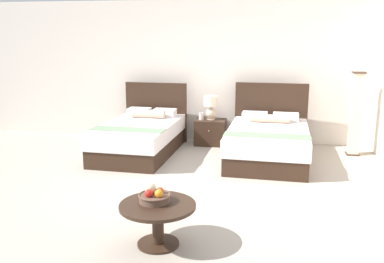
{
  "coord_description": "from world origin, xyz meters",
  "views": [
    {
      "loc": [
        1.11,
        -5.63,
        2.12
      ],
      "look_at": [
        0.02,
        0.45,
        0.71
      ],
      "focal_mm": 39.69,
      "sensor_mm": 36.0,
      "label": 1
    }
  ],
  "objects": [
    {
      "name": "bed_near_corner",
      "position": [
        1.15,
        1.59,
        0.32
      ],
      "size": [
        1.43,
        2.16,
        1.23
      ],
      "color": "#312015",
      "rests_on": "ground"
    },
    {
      "name": "floor_lamp_corner",
      "position": [
        2.67,
        2.19,
        0.75
      ],
      "size": [
        0.22,
        0.22,
        1.5
      ],
      "color": "#443024",
      "rests_on": "ground"
    },
    {
      "name": "ground_plane",
      "position": [
        0.0,
        0.0,
        -0.01
      ],
      "size": [
        9.89,
        9.44,
        0.02
      ],
      "primitive_type": "cube",
      "color": "#AC9F90"
    },
    {
      "name": "table_lamp",
      "position": [
        0.03,
        2.49,
        0.77
      ],
      "size": [
        0.27,
        0.27,
        0.47
      ],
      "color": "beige",
      "rests_on": "nightstand"
    },
    {
      "name": "coffee_table",
      "position": [
        0.05,
        -1.74,
        0.33
      ],
      "size": [
        0.78,
        0.78,
        0.45
      ],
      "color": "#312015",
      "rests_on": "ground"
    },
    {
      "name": "bed_near_window",
      "position": [
        -1.14,
        1.59,
        0.32
      ],
      "size": [
        1.32,
        2.2,
        1.19
      ],
      "color": "#312015",
      "rests_on": "ground"
    },
    {
      "name": "vase",
      "position": [
        -0.15,
        2.43,
        0.57
      ],
      "size": [
        0.09,
        0.09,
        0.14
      ],
      "color": "silver",
      "rests_on": "nightstand"
    },
    {
      "name": "nightstand",
      "position": [
        0.03,
        2.47,
        0.25
      ],
      "size": [
        0.6,
        0.47,
        0.5
      ],
      "color": "#312015",
      "rests_on": "ground"
    },
    {
      "name": "fruit_bowl",
      "position": [
        0.01,
        -1.68,
        0.51
      ],
      "size": [
        0.34,
        0.34,
        0.19
      ],
      "color": "brown",
      "rests_on": "coffee_table"
    },
    {
      "name": "wall_back",
      "position": [
        0.0,
        2.92,
        1.4
      ],
      "size": [
        9.89,
        0.12,
        2.8
      ],
      "primitive_type": "cube",
      "color": "silver",
      "rests_on": "ground"
    }
  ]
}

